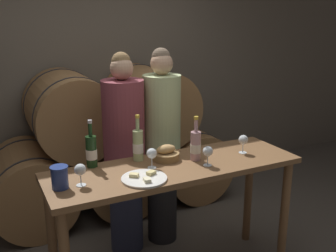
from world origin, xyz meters
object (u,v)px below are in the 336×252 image
person_right (162,147)px  wine_glass_center (208,152)px  wine_glass_far_left (80,170)px  wine_glass_right (243,140)px  tasting_table (175,184)px  bread_basket (166,154)px  wine_glass_left (152,154)px  wine_bottle_red (91,151)px  blue_crock (60,177)px  wine_bottle_white (138,145)px  wine_bottle_rose (196,145)px  person_left (124,155)px  cheese_plate (144,178)px

person_right → wine_glass_center: (0.02, -0.68, 0.17)m
wine_glass_far_left → wine_glass_right: size_ratio=1.00×
wine_glass_center → person_right: bearing=91.8°
wine_glass_right → tasting_table: bearing=179.1°
wine_glass_center → bread_basket: bearing=131.7°
wine_glass_left → wine_glass_center: same height
tasting_table → wine_bottle_red: 0.62m
bread_basket → blue_crock: bearing=-169.1°
wine_bottle_red → wine_bottle_white: 0.33m
tasting_table → bread_basket: bearing=94.9°
wine_bottle_rose → bread_basket: 0.22m
wine_bottle_red → bread_basket: size_ratio=1.74×
person_left → person_right: bearing=0.0°
tasting_table → wine_glass_center: bearing=-29.1°
cheese_plate → wine_glass_right: 0.87m
tasting_table → wine_glass_center: 0.33m
person_left → wine_bottle_white: bearing=-94.6°
wine_bottle_white → wine_glass_far_left: 0.53m
wine_glass_center → wine_bottle_white: bearing=141.3°
person_right → wine_glass_far_left: 1.05m
cheese_plate → wine_glass_left: (0.12, 0.16, 0.09)m
wine_bottle_rose → wine_glass_far_left: bearing=-175.2°
cheese_plate → wine_glass_left: wine_glass_left is taller
wine_bottle_red → bread_basket: bearing=-11.7°
bread_basket → wine_bottle_red: bearing=168.3°
person_left → wine_glass_far_left: (-0.50, -0.62, 0.18)m
wine_glass_far_left → wine_glass_left: size_ratio=1.00×
person_left → cheese_plate: 0.72m
wine_bottle_rose → wine_glass_center: wine_bottle_rose is taller
person_left → wine_bottle_red: bearing=-136.1°
bread_basket → wine_bottle_white: bearing=156.2°
person_left → blue_crock: person_left is taller
wine_glass_far_left → wine_glass_left: 0.50m
tasting_table → wine_glass_left: size_ratio=12.75×
person_right → wine_glass_left: bearing=-121.6°
wine_glass_left → wine_glass_center: (0.36, -0.13, 0.00)m
wine_bottle_rose → wine_glass_left: wine_bottle_rose is taller
person_right → wine_bottle_red: size_ratio=5.11×
person_right → wine_bottle_rose: size_ratio=5.25×
blue_crock → wine_bottle_rose: bearing=3.2°
wine_bottle_red → cheese_plate: (0.23, -0.36, -0.10)m
wine_bottle_rose → bread_basket: bearing=152.6°
wine_bottle_red → wine_glass_far_left: wine_bottle_red is taller
wine_bottle_white → wine_glass_center: size_ratio=2.38×
person_left → wine_bottle_white: person_left is taller
person_left → cheese_plate: (-0.13, -0.70, 0.09)m
tasting_table → cheese_plate: cheese_plate is taller
tasting_table → blue_crock: (-0.79, -0.03, 0.22)m
wine_bottle_red → blue_crock: 0.37m
tasting_table → wine_bottle_white: bearing=133.7°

